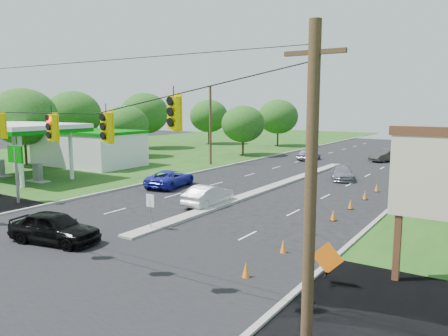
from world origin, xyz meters
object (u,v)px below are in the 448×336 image
Objects in this scene: white_sedan at (208,195)px; black_sedan at (54,228)px; blue_pickup at (170,178)px; pylon_sign at (442,184)px; gas_station at (78,144)px.

black_sedan is at bearing 81.10° from white_sedan.
black_sedan is 0.92× the size of blue_pickup.
pylon_sign reaches higher than black_sedan.
black_sedan is 1.10× the size of white_sedan.
white_sedan is (-15.16, 6.59, -3.28)m from pylon_sign.
blue_pickup is at bearing -12.38° from gas_station.
white_sedan is (22.79, -7.45, -1.86)m from gas_station.
white_sedan is (1.67, 11.10, -0.10)m from black_sedan.
blue_pickup is at bearing 7.56° from black_sedan.
pylon_sign is 24.41m from blue_pickup.
black_sedan is 11.22m from white_sedan.
pylon_sign reaches higher than white_sedan.
blue_pickup is (-21.79, 10.50, -3.28)m from pylon_sign.
white_sedan is at bearing -19.30° from black_sedan.
gas_station is at bearing -18.44° from white_sedan.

